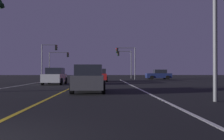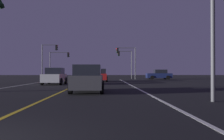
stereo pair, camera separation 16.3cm
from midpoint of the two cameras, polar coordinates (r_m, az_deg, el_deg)
The scene contains 11 objects.
lane_edge_right at distance 18.59m, azimuth 6.27°, elevation -4.39°, with size 0.16×41.67×0.01m, color silver.
lane_edge_left at distance 20.07m, azimuth -25.11°, elevation -4.05°, with size 0.16×41.67×0.01m, color silver.
lane_center_divider at distance 18.61m, azimuth -10.04°, elevation -4.37°, with size 0.16×41.67×0.01m, color gold.
car_lead_same_lane at distance 14.77m, azimuth -5.58°, elevation -2.21°, with size 2.02×4.30×1.70m.
car_ahead_far at distance 31.40m, azimuth -2.80°, elevation -1.32°, with size 2.02×4.30×1.70m.
car_oncoming at distance 24.78m, azimuth -13.58°, elevation -1.52°, with size 2.02×4.30×1.70m.
car_crossing_side at distance 41.49m, azimuth 11.52°, elevation -1.12°, with size 4.30×2.02×1.70m.
traffic_light_near_right at distance 39.96m, azimuth 3.57°, elevation 3.49°, with size 3.31×0.36×5.44m.
traffic_light_near_left at distance 40.92m, azimuth -14.88°, elevation 3.80°, with size 2.70×0.36×5.91m.
traffic_light_far_right at distance 45.45m, azimuth 3.27°, elevation 2.89°, with size 2.79×0.36×5.36m.
traffic_light_far_left at distance 46.11m, azimuth -12.51°, elevation 2.70°, with size 3.81×0.36×5.10m.
Camera 2 is at (2.81, -3.54, 1.25)m, focal length 37.58 mm.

